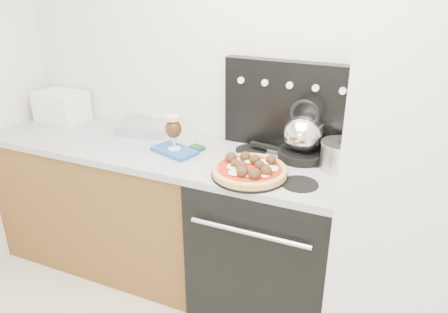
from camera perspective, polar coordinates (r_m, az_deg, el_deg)
The scene contains 16 objects.
room_shell at distance 1.47m, azimuth -6.43°, elevation -2.43°, with size 3.52×3.01×2.52m.
base_cabinet at distance 3.03m, azimuth -14.26°, elevation -5.89°, with size 1.45×0.60×0.86m, color brown.
countertop at distance 2.84m, azimuth -15.17°, elevation 2.03°, with size 1.48×0.63×0.04m, color #ABABB4.
stove_body at distance 2.55m, azimuth 5.98°, elevation -11.05°, with size 0.76×0.65×0.88m, color black.
cooktop at distance 2.32m, azimuth 6.46°, elevation -1.69°, with size 0.76×0.65×0.04m, color #ADADB2.
backguard at distance 2.47m, azimuth 8.68°, elevation 6.51°, with size 0.76×0.08×0.50m, color black.
fridge at distance 2.20m, azimuth 23.96°, elevation -3.78°, with size 0.64×0.68×1.90m, color silver.
toaster_oven at distance 3.21m, azimuth -20.42°, elevation 6.17°, with size 0.32×0.24×0.20m, color white.
foil_sheet at distance 2.86m, azimuth -10.29°, elevation 3.75°, with size 0.32×0.24×0.06m, color white.
oven_mitt at distance 2.52m, azimuth -6.48°, elevation 0.75°, with size 0.26×0.15×0.02m, color #24509B.
beer_glass at distance 2.48m, azimuth -6.60°, elevation 3.15°, with size 0.09×0.09×0.20m, color #361E0E, non-canonical shape.
pizza_pan at distance 2.20m, azimuth 3.33°, elevation -2.38°, with size 0.38×0.38×0.01m, color black.
pizza at distance 2.18m, azimuth 3.35°, elevation -1.60°, with size 0.38×0.38×0.05m, color #CB8547, non-canonical shape.
skillet at distance 2.42m, azimuth 10.08°, elevation 0.25°, with size 0.26×0.26×0.05m, color black.
tea_kettle at distance 2.36m, azimuth 10.32°, elevation 3.43°, with size 0.22×0.22×0.24m, color silver, non-canonical shape.
stock_pot at distance 2.31m, azimuth 14.85°, elevation -0.03°, with size 0.19×0.19×0.14m, color #BBBBBB.
Camera 1 is at (0.67, -0.84, 1.90)m, focal length 35.00 mm.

